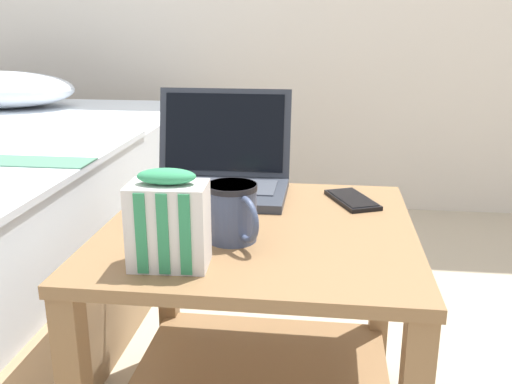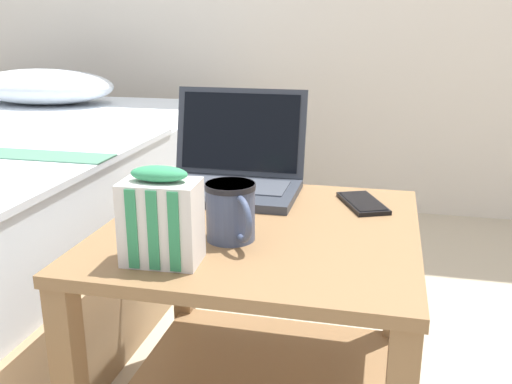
{
  "view_description": "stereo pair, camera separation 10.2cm",
  "coord_description": "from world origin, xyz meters",
  "px_view_note": "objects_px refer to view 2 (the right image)",
  "views": [
    {
      "loc": [
        0.12,
        -1.01,
        0.86
      ],
      "look_at": [
        0.0,
        -0.04,
        0.56
      ],
      "focal_mm": 40.0,
      "sensor_mm": 36.0,
      "label": 1
    },
    {
      "loc": [
        0.22,
        -1.0,
        0.86
      ],
      "look_at": [
        0.0,
        -0.04,
        0.56
      ],
      "focal_mm": 40.0,
      "sensor_mm": 36.0,
      "label": 2
    }
  ],
  "objects_px": {
    "laptop": "(231,171)",
    "snack_bag": "(161,219)",
    "mug_front_left": "(231,209)",
    "cell_phone": "(363,203)"
  },
  "relations": [
    {
      "from": "laptop",
      "to": "snack_bag",
      "type": "relative_size",
      "value": 1.96
    },
    {
      "from": "mug_front_left",
      "to": "cell_phone",
      "type": "relative_size",
      "value": 0.74
    },
    {
      "from": "mug_front_left",
      "to": "cell_phone",
      "type": "distance_m",
      "value": 0.34
    },
    {
      "from": "laptop",
      "to": "cell_phone",
      "type": "xyz_separation_m",
      "value": [
        0.3,
        -0.04,
        -0.04
      ]
    },
    {
      "from": "mug_front_left",
      "to": "snack_bag",
      "type": "distance_m",
      "value": 0.14
    },
    {
      "from": "mug_front_left",
      "to": "snack_bag",
      "type": "bearing_deg",
      "value": -125.09
    },
    {
      "from": "laptop",
      "to": "snack_bag",
      "type": "bearing_deg",
      "value": -89.93
    },
    {
      "from": "snack_bag",
      "to": "laptop",
      "type": "bearing_deg",
      "value": 90.07
    },
    {
      "from": "cell_phone",
      "to": "mug_front_left",
      "type": "bearing_deg",
      "value": -130.85
    },
    {
      "from": "laptop",
      "to": "mug_front_left",
      "type": "xyz_separation_m",
      "value": [
        0.08,
        -0.3,
        0.01
      ]
    }
  ]
}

